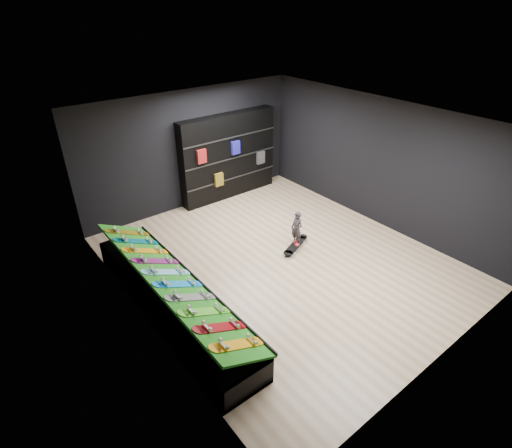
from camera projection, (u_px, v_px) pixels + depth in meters
floor at (280, 261)px, 8.53m from camera, size 6.00×7.00×0.01m
ceiling at (285, 122)px, 7.02m from camera, size 6.00×7.00×0.01m
wall_back at (191, 150)px, 10.15m from camera, size 6.00×0.02×3.00m
wall_front at (454, 289)px, 5.39m from camera, size 6.00×0.02×3.00m
wall_left at (137, 251)px, 6.17m from camera, size 0.02×7.00×3.00m
wall_right at (378, 163)px, 9.37m from camera, size 0.02×7.00×3.00m
display_rack at (172, 301)px, 7.04m from camera, size 0.90×4.50×0.50m
turf_ramp at (172, 279)px, 6.83m from camera, size 0.92×4.50×0.46m
back_shelving at (228, 156)px, 10.74m from camera, size 2.85×0.33×2.28m
floor_skateboard at (296, 246)px, 8.95m from camera, size 0.99×0.57×0.09m
child at (296, 235)px, 8.80m from camera, size 0.13×0.19×0.48m
display_board_0 at (237, 345)px, 5.54m from camera, size 0.93×0.22×0.50m
display_board_1 at (220, 327)px, 5.82m from camera, size 0.93×0.22×0.50m
display_board_2 at (205, 311)px, 6.11m from camera, size 0.93×0.22×0.50m
display_board_3 at (191, 297)px, 6.40m from camera, size 0.93×0.22×0.50m
display_board_4 at (178, 284)px, 6.68m from camera, size 0.93×0.22×0.50m
display_board_5 at (166, 272)px, 6.97m from camera, size 0.93×0.22×0.50m
display_board_6 at (156, 261)px, 7.26m from camera, size 0.93×0.22×0.50m
display_board_7 at (146, 251)px, 7.54m from camera, size 0.93×0.22×0.50m
display_board_8 at (136, 241)px, 7.83m from camera, size 0.93×0.22×0.50m
display_board_9 at (128, 232)px, 8.12m from camera, size 0.93×0.22×0.50m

